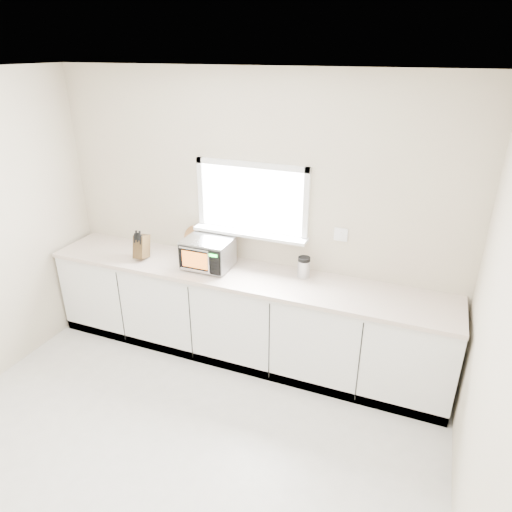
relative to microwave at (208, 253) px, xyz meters
The scene contains 8 objects.
ground 2.02m from the microwave, 78.90° to the right, with size 4.00×4.00×0.00m, color beige.
back_wall 0.54m from the microwave, 43.52° to the left, with size 4.00×0.17×2.70m.
cabinets 0.71m from the microwave, ahead, with size 3.92×0.60×0.88m, color white.
countertop 0.37m from the microwave, ahead, with size 3.92×0.64×0.04m, color beige.
microwave is the anchor object (origin of this frame).
knife_block 0.70m from the microwave, behind, with size 0.13×0.23×0.32m.
cutting_board 0.36m from the microwave, 133.79° to the left, with size 0.30×0.30×0.02m, color #AA7B41.
coffee_grinder 0.91m from the microwave, ahead, with size 0.11×0.11×0.20m.
Camera 1 is at (1.54, -1.78, 2.84)m, focal length 32.00 mm.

